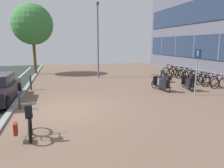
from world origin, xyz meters
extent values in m
cube|color=brown|center=(4.80, 0.00, -0.03)|extent=(14.40, 40.00, 0.05)
cube|color=gray|center=(-2.40, 0.00, 0.04)|extent=(0.24, 40.00, 0.08)
cube|color=#575969|center=(12.15, 5.20, 2.52)|extent=(0.10, 0.12, 2.10)
cube|color=#575969|center=(12.15, 8.40, 2.52)|extent=(0.10, 0.12, 2.10)
cube|color=#575969|center=(12.15, 11.60, 2.52)|extent=(0.10, 0.12, 2.10)
cube|color=#575969|center=(12.15, 14.80, 2.52)|extent=(0.10, 0.12, 2.10)
torus|color=black|center=(-1.24, -2.83, 0.35)|extent=(0.16, 0.77, 0.77)
torus|color=black|center=(-1.31, -2.16, 0.35)|extent=(0.16, 0.77, 0.77)
cylinder|color=brown|center=(-1.28, -2.43, 0.62)|extent=(0.07, 0.33, 0.67)
cylinder|color=brown|center=(-1.26, -2.63, 0.60)|extent=(0.05, 0.15, 0.61)
cylinder|color=brown|center=(-1.28, -2.48, 0.93)|extent=(0.08, 0.41, 0.09)
cylinder|color=brown|center=(-1.26, -2.70, 0.32)|extent=(0.06, 0.26, 0.08)
cylinder|color=brown|center=(-1.25, -2.76, 0.62)|extent=(0.04, 0.17, 0.56)
cylinder|color=brown|center=(-1.31, -2.22, 0.65)|extent=(0.05, 0.15, 0.61)
cube|color=black|center=(-1.26, -2.68, 0.94)|extent=(0.11, 0.23, 0.06)
cylinder|color=#ADADB2|center=(-1.30, -2.28, 1.00)|extent=(0.48, 0.07, 0.02)
cube|color=black|center=(-1.25, -2.78, 0.76)|extent=(0.22, 0.26, 0.10)
cube|color=black|center=(-1.24, -2.88, 0.94)|extent=(0.21, 0.08, 0.32)
cube|color=maroon|center=(-1.63, -2.82, 0.42)|extent=(0.13, 0.29, 0.34)
cylinder|color=black|center=(-1.35, -2.66, 0.15)|extent=(0.19, 0.12, 0.30)
torus|color=black|center=(9.26, 2.00, 0.32)|extent=(0.70, 0.10, 0.70)
torus|color=black|center=(9.86, 1.97, 0.32)|extent=(0.70, 0.10, 0.70)
cylinder|color=maroon|center=(9.62, 1.98, 0.57)|extent=(0.30, 0.05, 0.61)
cylinder|color=maroon|center=(9.44, 1.99, 0.54)|extent=(0.13, 0.04, 0.56)
cylinder|color=maroon|center=(9.57, 1.98, 0.84)|extent=(0.37, 0.05, 0.08)
cylinder|color=maroon|center=(9.38, 1.99, 0.29)|extent=(0.23, 0.04, 0.08)
cylinder|color=maroon|center=(9.33, 1.99, 0.57)|extent=(0.16, 0.03, 0.51)
cylinder|color=maroon|center=(9.81, 1.97, 0.59)|extent=(0.14, 0.04, 0.56)
cube|color=black|center=(9.39, 1.99, 0.86)|extent=(0.22, 0.10, 0.06)
cylinder|color=#ADADB2|center=(9.75, 1.97, 0.92)|extent=(0.05, 0.48, 0.02)
torus|color=black|center=(9.09, 2.63, 0.33)|extent=(0.73, 0.08, 0.72)
torus|color=black|center=(9.72, 2.64, 0.33)|extent=(0.73, 0.08, 0.72)
cylinder|color=brown|center=(9.47, 2.64, 0.59)|extent=(0.31, 0.04, 0.63)
cylinder|color=brown|center=(9.28, 2.64, 0.56)|extent=(0.14, 0.04, 0.58)
cylinder|color=brown|center=(9.42, 2.64, 0.87)|extent=(0.38, 0.04, 0.08)
cylinder|color=brown|center=(9.21, 2.64, 0.30)|extent=(0.24, 0.03, 0.08)
cylinder|color=brown|center=(9.16, 2.64, 0.59)|extent=(0.16, 0.03, 0.53)
cylinder|color=brown|center=(9.66, 2.64, 0.61)|extent=(0.14, 0.03, 0.58)
cube|color=black|center=(9.23, 2.64, 0.89)|extent=(0.22, 0.09, 0.06)
cylinder|color=#ADADB2|center=(9.60, 2.64, 0.95)|extent=(0.03, 0.48, 0.02)
torus|color=black|center=(9.06, 3.25, 0.32)|extent=(0.72, 0.18, 0.72)
torus|color=black|center=(9.71, 3.35, 0.32)|extent=(0.72, 0.18, 0.72)
cylinder|color=black|center=(9.45, 3.31, 0.58)|extent=(0.33, 0.08, 0.63)
cylinder|color=black|center=(9.25, 3.28, 0.56)|extent=(0.15, 0.06, 0.57)
cylinder|color=black|center=(9.40, 3.30, 0.86)|extent=(0.40, 0.10, 0.08)
cylinder|color=black|center=(9.18, 3.27, 0.30)|extent=(0.26, 0.07, 0.08)
cylinder|color=black|center=(9.13, 3.26, 0.58)|extent=(0.17, 0.05, 0.52)
cylinder|color=black|center=(9.65, 3.34, 0.60)|extent=(0.15, 0.05, 0.57)
cube|color=black|center=(9.20, 3.27, 0.88)|extent=(0.23, 0.12, 0.06)
cylinder|color=#ADADB2|center=(9.59, 3.33, 0.94)|extent=(0.10, 0.48, 0.02)
torus|color=black|center=(9.14, 3.96, 0.32)|extent=(0.71, 0.08, 0.71)
torus|color=black|center=(9.77, 3.95, 0.32)|extent=(0.71, 0.08, 0.71)
cylinder|color=#B1ADBB|center=(9.51, 3.95, 0.58)|extent=(0.31, 0.04, 0.62)
cylinder|color=#B1ADBB|center=(9.33, 3.95, 0.55)|extent=(0.14, 0.04, 0.57)
cylinder|color=#B1ADBB|center=(9.46, 3.95, 0.86)|extent=(0.38, 0.04, 0.08)
cylinder|color=#B1ADBB|center=(9.26, 3.96, 0.30)|extent=(0.25, 0.03, 0.08)
cylinder|color=#B1ADBB|center=(9.21, 3.96, 0.58)|extent=(0.16, 0.03, 0.52)
cylinder|color=#B1ADBB|center=(9.71, 3.95, 0.60)|extent=(0.14, 0.03, 0.57)
cube|color=black|center=(9.27, 3.96, 0.87)|extent=(0.22, 0.09, 0.06)
cylinder|color=#ADADB2|center=(9.65, 3.95, 0.93)|extent=(0.03, 0.48, 0.02)
torus|color=black|center=(9.28, 4.57, 0.30)|extent=(0.67, 0.15, 0.67)
torus|color=black|center=(9.87, 4.65, 0.30)|extent=(0.67, 0.15, 0.67)
cylinder|color=#2E6837|center=(9.64, 4.62, 0.54)|extent=(0.30, 0.08, 0.59)
cylinder|color=#2E6837|center=(9.46, 4.59, 0.52)|extent=(0.13, 0.05, 0.53)
cylinder|color=#2E6837|center=(9.59, 4.61, 0.81)|extent=(0.37, 0.08, 0.08)
cylinder|color=#2E6837|center=(9.39, 4.59, 0.28)|extent=(0.23, 0.06, 0.07)
cylinder|color=#2E6837|center=(9.35, 4.58, 0.54)|extent=(0.16, 0.05, 0.49)
cylinder|color=#2E6837|center=(9.82, 4.64, 0.56)|extent=(0.14, 0.05, 0.53)
cube|color=black|center=(9.41, 4.59, 0.82)|extent=(0.23, 0.12, 0.06)
cylinder|color=#ADADB2|center=(9.77, 4.64, 0.88)|extent=(0.09, 0.48, 0.02)
torus|color=black|center=(9.28, 5.28, 0.32)|extent=(0.72, 0.10, 0.72)
torus|color=black|center=(9.93, 5.26, 0.32)|extent=(0.72, 0.10, 0.72)
cylinder|color=#2F6233|center=(9.67, 5.27, 0.58)|extent=(0.32, 0.05, 0.63)
cylinder|color=#2F6233|center=(9.47, 5.27, 0.56)|extent=(0.14, 0.04, 0.57)
cylinder|color=#2F6233|center=(9.61, 5.27, 0.87)|extent=(0.40, 0.05, 0.08)
cylinder|color=#2F6233|center=(9.40, 5.28, 0.30)|extent=(0.25, 0.04, 0.08)
cylinder|color=#2F6233|center=(9.35, 5.28, 0.58)|extent=(0.17, 0.03, 0.52)
cylinder|color=#2F6233|center=(9.87, 5.26, 0.61)|extent=(0.15, 0.04, 0.57)
cube|color=black|center=(9.42, 5.27, 0.88)|extent=(0.22, 0.10, 0.06)
cylinder|color=#ADADB2|center=(9.81, 5.26, 0.94)|extent=(0.04, 0.48, 0.02)
torus|color=black|center=(9.21, 5.97, 0.33)|extent=(0.75, 0.16, 0.74)
torus|color=black|center=(9.90, 5.88, 0.33)|extent=(0.75, 0.16, 0.74)
cylinder|color=brown|center=(9.62, 5.92, 0.60)|extent=(0.34, 0.08, 0.65)
cylinder|color=brown|center=(9.42, 5.94, 0.58)|extent=(0.15, 0.05, 0.59)
cylinder|color=brown|center=(9.57, 5.92, 0.89)|extent=(0.42, 0.09, 0.09)
cylinder|color=brown|center=(9.34, 5.95, 0.31)|extent=(0.27, 0.06, 0.08)
cylinder|color=brown|center=(9.29, 5.96, 0.60)|extent=(0.18, 0.05, 0.54)
cylinder|color=brown|center=(9.84, 5.89, 0.63)|extent=(0.16, 0.05, 0.59)
cube|color=black|center=(9.36, 5.95, 0.91)|extent=(0.23, 0.12, 0.06)
cylinder|color=#ADADB2|center=(9.78, 5.90, 0.97)|extent=(0.08, 0.48, 0.02)
torus|color=black|center=(9.15, 6.58, 0.32)|extent=(0.72, 0.08, 0.72)
torus|color=black|center=(9.83, 6.58, 0.32)|extent=(0.72, 0.08, 0.72)
cylinder|color=#286431|center=(9.56, 6.58, 0.58)|extent=(0.33, 0.04, 0.63)
cylinder|color=#286431|center=(9.35, 6.58, 0.56)|extent=(0.14, 0.04, 0.57)
cylinder|color=#286431|center=(9.50, 6.58, 0.87)|extent=(0.41, 0.04, 0.08)
cylinder|color=#286431|center=(9.28, 6.58, 0.30)|extent=(0.26, 0.03, 0.08)
cylinder|color=#286431|center=(9.23, 6.58, 0.58)|extent=(0.17, 0.03, 0.53)
cylinder|color=#286431|center=(9.77, 6.58, 0.61)|extent=(0.15, 0.03, 0.57)
cube|color=black|center=(9.30, 6.58, 0.88)|extent=(0.22, 0.09, 0.06)
cylinder|color=#ADADB2|center=(9.71, 6.58, 0.94)|extent=(0.03, 0.48, 0.02)
torus|color=black|center=(9.14, 7.28, 0.31)|extent=(0.70, 0.16, 0.70)
torus|color=black|center=(9.73, 7.20, 0.31)|extent=(0.70, 0.16, 0.70)
cylinder|color=brown|center=(9.49, 7.23, 0.56)|extent=(0.30, 0.08, 0.61)
cylinder|color=brown|center=(9.31, 7.26, 0.54)|extent=(0.14, 0.05, 0.55)
cylinder|color=brown|center=(9.44, 7.24, 0.84)|extent=(0.37, 0.09, 0.08)
cylinder|color=brown|center=(9.25, 7.26, 0.29)|extent=(0.24, 0.06, 0.08)
cylinder|color=brown|center=(9.20, 7.27, 0.56)|extent=(0.16, 0.05, 0.51)
cylinder|color=brown|center=(9.68, 7.21, 0.59)|extent=(0.14, 0.05, 0.55)
cube|color=black|center=(9.27, 7.26, 0.85)|extent=(0.23, 0.12, 0.06)
cylinder|color=#ADADB2|center=(9.62, 7.21, 0.91)|extent=(0.09, 0.48, 0.02)
torus|color=black|center=(9.05, 7.92, 0.34)|extent=(0.75, 0.13, 0.75)
torus|color=black|center=(9.74, 7.87, 0.34)|extent=(0.75, 0.13, 0.75)
cylinder|color=maroon|center=(9.46, 7.89, 0.61)|extent=(0.34, 0.06, 0.66)
cylinder|color=maroon|center=(9.26, 7.91, 0.58)|extent=(0.15, 0.05, 0.60)
cylinder|color=maroon|center=(9.41, 7.89, 0.91)|extent=(0.42, 0.07, 0.09)
cylinder|color=maroon|center=(9.18, 7.91, 0.31)|extent=(0.27, 0.05, 0.08)
cylinder|color=maroon|center=(9.13, 7.92, 0.61)|extent=(0.18, 0.04, 0.55)
cylinder|color=maroon|center=(9.67, 7.87, 0.63)|extent=(0.15, 0.04, 0.60)
cube|color=black|center=(9.20, 7.91, 0.92)|extent=(0.23, 0.11, 0.06)
cylinder|color=#ADADB2|center=(9.61, 7.88, 0.98)|extent=(0.06, 0.48, 0.02)
torus|color=black|center=(5.77, 1.79, 0.25)|extent=(0.15, 0.55, 0.55)
torus|color=black|center=(5.55, 3.05, 0.25)|extent=(0.15, 0.55, 0.55)
cube|color=black|center=(5.66, 2.42, 0.22)|extent=(0.40, 0.76, 0.08)
cube|color=black|center=(5.73, 2.01, 0.45)|extent=(0.40, 0.61, 0.45)
cube|color=black|center=(5.73, 2.01, 0.70)|extent=(0.35, 0.55, 0.06)
cylinder|color=black|center=(5.55, 3.02, 0.52)|extent=(0.09, 0.13, 0.55)
cube|color=black|center=(5.56, 2.95, 0.50)|extent=(0.33, 0.14, 0.55)
cylinder|color=black|center=(5.55, 3.00, 0.79)|extent=(0.52, 0.12, 0.03)
cube|color=black|center=(5.78, 1.74, 0.85)|extent=(0.33, 0.33, 0.24)
torus|color=black|center=(7.28, 1.62, 0.25)|extent=(0.17, 0.56, 0.56)
torus|color=black|center=(7.53, 2.85, 0.25)|extent=(0.17, 0.56, 0.56)
cube|color=black|center=(7.40, 2.23, 0.23)|extent=(0.41, 0.75, 0.08)
cube|color=black|center=(7.32, 1.84, 0.46)|extent=(0.40, 0.60, 0.47)
cube|color=black|center=(7.32, 1.84, 0.73)|extent=(0.35, 0.54, 0.06)
cylinder|color=black|center=(7.52, 2.83, 0.53)|extent=(0.09, 0.13, 0.56)
cube|color=black|center=(7.51, 2.75, 0.51)|extent=(0.33, 0.14, 0.56)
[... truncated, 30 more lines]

